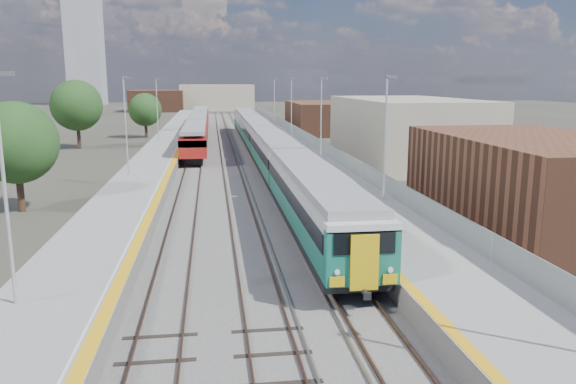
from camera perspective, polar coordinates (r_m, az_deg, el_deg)
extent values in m
plane|color=#47443A|center=(61.08, -4.22, 3.53)|extent=(320.00, 320.00, 0.00)
cube|color=#565451|center=(63.46, -6.40, 3.80)|extent=(10.50, 155.00, 0.06)
cube|color=#4C3323|center=(66.06, -3.82, 4.21)|extent=(0.07, 160.00, 0.14)
cube|color=#4C3323|center=(66.17, -2.57, 4.24)|extent=(0.07, 160.00, 0.14)
cube|color=#4C3323|center=(65.92, -6.86, 4.14)|extent=(0.07, 160.00, 0.14)
cube|color=#4C3323|center=(65.96, -5.61, 4.17)|extent=(0.07, 160.00, 0.14)
cube|color=#4C3323|center=(65.96, -9.91, 4.06)|extent=(0.07, 160.00, 0.14)
cube|color=#4C3323|center=(65.92, -8.66, 4.09)|extent=(0.07, 160.00, 0.14)
cube|color=gray|center=(66.04, -4.10, 4.20)|extent=(0.08, 160.00, 0.10)
cube|color=gray|center=(65.97, -5.32, 4.17)|extent=(0.08, 160.00, 0.10)
cube|color=slate|center=(64.01, 0.34, 4.36)|extent=(4.70, 155.00, 1.00)
cube|color=gray|center=(63.95, 0.34, 4.81)|extent=(4.70, 155.00, 0.03)
cube|color=gold|center=(63.69, -1.54, 4.80)|extent=(0.40, 155.00, 0.01)
cube|color=gray|center=(64.23, 2.29, 5.37)|extent=(0.06, 155.00, 1.20)
cylinder|color=#9EA0A3|center=(34.17, 9.84, 5.33)|extent=(0.12, 0.12, 7.50)
cube|color=#4C4C4F|center=(34.07, 10.46, 11.44)|extent=(0.70, 0.18, 0.14)
cylinder|color=#9EA0A3|center=(53.52, 3.38, 7.57)|extent=(0.12, 0.12, 7.50)
cube|color=#4C4C4F|center=(53.46, 3.69, 11.48)|extent=(0.70, 0.18, 0.14)
cylinder|color=#9EA0A3|center=(73.22, 0.35, 8.59)|extent=(0.12, 0.12, 7.50)
cube|color=#4C4C4F|center=(73.17, 0.55, 11.45)|extent=(0.70, 0.18, 0.14)
cylinder|color=#9EA0A3|center=(93.04, -1.40, 9.16)|extent=(0.12, 0.12, 7.50)
cube|color=#4C4C4F|center=(93.01, -1.26, 11.41)|extent=(0.70, 0.18, 0.14)
cube|color=slate|center=(63.61, -12.55, 4.05)|extent=(4.30, 155.00, 1.00)
cube|color=gray|center=(63.55, -12.57, 4.50)|extent=(4.30, 155.00, 0.03)
cube|color=gold|center=(63.42, -10.86, 4.57)|extent=(0.45, 155.00, 0.01)
cube|color=silver|center=(63.44, -11.18, 4.57)|extent=(0.08, 155.00, 0.01)
cylinder|color=#9EA0A3|center=(19.84, -26.82, 0.05)|extent=(0.12, 0.12, 7.50)
cube|color=#4C4C4F|center=(19.46, -27.08, 10.67)|extent=(0.70, 0.18, 0.14)
cylinder|color=#9EA0A3|center=(45.02, -16.15, 6.45)|extent=(0.12, 0.12, 7.50)
cube|color=#4C4C4F|center=(44.85, -16.09, 11.11)|extent=(0.70, 0.18, 0.14)
cylinder|color=#9EA0A3|center=(70.80, -13.15, 8.21)|extent=(0.12, 0.12, 7.50)
cube|color=#4C4C4F|center=(70.69, -13.08, 11.17)|extent=(0.70, 0.18, 0.14)
cube|color=brown|center=(33.92, 23.79, 0.79)|extent=(9.00, 16.00, 5.20)
cube|color=#A09980|center=(59.01, 11.84, 6.17)|extent=(11.00, 22.00, 6.40)
cube|color=brown|center=(90.16, 2.97, 7.57)|extent=(8.00, 18.00, 4.80)
cube|color=#A09980|center=(160.49, -7.22, 9.52)|extent=(20.00, 14.00, 7.00)
cube|color=brown|center=(156.17, -13.15, 9.01)|extent=(14.00, 12.00, 5.60)
cube|color=gray|center=(204.97, -19.95, 13.93)|extent=(11.00, 11.00, 40.00)
cube|color=black|center=(29.54, 2.59, -3.18)|extent=(2.61, 18.73, 0.44)
cube|color=#13665A|center=(29.36, 2.61, -1.72)|extent=(2.71, 18.73, 1.10)
cube|color=black|center=(29.18, 2.62, -0.07)|extent=(2.77, 18.73, 0.75)
cube|color=silver|center=(29.07, 2.63, 1.08)|extent=(2.71, 18.73, 0.46)
cube|color=gray|center=(29.00, 2.64, 1.87)|extent=(2.40, 18.73, 0.38)
cube|color=black|center=(48.22, -1.49, 2.49)|extent=(2.61, 18.73, 0.44)
cube|color=#13665A|center=(48.11, -1.49, 3.39)|extent=(2.71, 18.73, 1.10)
cube|color=black|center=(48.00, -1.50, 4.42)|extent=(2.77, 18.73, 0.75)
cube|color=silver|center=(47.93, -1.50, 5.12)|extent=(2.71, 18.73, 0.46)
cube|color=gray|center=(47.89, -1.50, 5.60)|extent=(2.40, 18.73, 0.38)
cube|color=black|center=(67.21, -3.28, 4.97)|extent=(2.61, 18.73, 0.44)
cube|color=#13665A|center=(67.13, -3.29, 5.62)|extent=(2.71, 18.73, 1.10)
cube|color=black|center=(67.05, -3.30, 6.36)|extent=(2.77, 18.73, 0.75)
cube|color=silver|center=(67.01, -3.30, 6.87)|extent=(2.71, 18.73, 0.46)
cube|color=gray|center=(66.98, -3.31, 7.21)|extent=(2.40, 18.73, 0.38)
cube|color=black|center=(86.31, -4.29, 6.36)|extent=(2.61, 18.73, 0.44)
cube|color=#13665A|center=(86.25, -4.30, 6.87)|extent=(2.71, 18.73, 1.10)
cube|color=black|center=(86.19, -4.31, 7.44)|extent=(2.77, 18.73, 0.75)
cube|color=silver|center=(86.15, -4.31, 7.83)|extent=(2.71, 18.73, 0.46)
cube|color=gray|center=(86.13, -4.32, 8.10)|extent=(2.40, 18.73, 0.38)
cube|color=#13665A|center=(20.20, 7.52, -6.55)|extent=(2.69, 0.58, 2.02)
cube|color=black|center=(19.75, 7.79, -5.22)|extent=(2.21, 0.06, 0.77)
cube|color=gold|center=(19.90, 7.78, -7.12)|extent=(1.01, 0.10, 2.02)
cube|color=black|center=(62.15, -9.38, 3.95)|extent=(1.77, 15.05, 0.61)
cube|color=maroon|center=(61.98, -9.42, 5.30)|extent=(2.61, 17.70, 1.86)
cube|color=black|center=(61.94, -9.43, 5.72)|extent=(2.66, 17.70, 0.65)
cube|color=gray|center=(61.86, -9.46, 6.58)|extent=(2.33, 17.70, 0.37)
cube|color=black|center=(80.24, -9.04, 5.58)|extent=(1.77, 15.05, 0.61)
cube|color=maroon|center=(80.11, -9.07, 6.63)|extent=(2.61, 17.70, 1.86)
cube|color=black|center=(80.07, -9.08, 6.96)|extent=(2.66, 17.70, 0.65)
cube|color=gray|center=(80.01, -9.10, 7.63)|extent=(2.33, 17.70, 0.37)
cube|color=black|center=(98.37, -8.83, 6.62)|extent=(1.77, 15.05, 0.61)
cube|color=maroon|center=(98.26, -8.85, 7.48)|extent=(2.61, 17.70, 1.86)
cube|color=black|center=(98.23, -8.86, 7.75)|extent=(2.66, 17.70, 0.65)
cube|color=gray|center=(98.18, -8.88, 8.29)|extent=(2.33, 17.70, 0.37)
cylinder|color=#382619|center=(39.39, -25.53, -0.06)|extent=(0.44, 0.44, 2.44)
sphere|color=#1E3C17|center=(38.95, -25.92, 4.54)|extent=(5.15, 5.15, 5.15)
cylinder|color=#382619|center=(73.28, -20.48, 5.28)|extent=(0.44, 0.44, 2.90)
sphere|color=#1E3C17|center=(73.02, -20.69, 8.23)|extent=(6.12, 6.12, 6.12)
cylinder|color=#382619|center=(84.38, -14.22, 6.12)|extent=(0.44, 0.44, 2.24)
sphere|color=#1E3C17|center=(84.19, -14.32, 8.11)|extent=(4.74, 4.74, 4.74)
cylinder|color=#382619|center=(85.77, 9.16, 6.28)|extent=(0.44, 0.44, 1.88)
sphere|color=#1E3C17|center=(85.60, 9.21, 7.91)|extent=(3.96, 3.96, 3.96)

